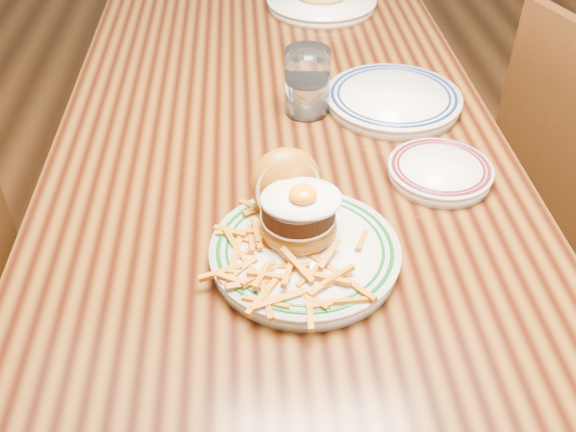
{
  "coord_description": "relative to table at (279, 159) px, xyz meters",
  "views": [
    {
      "loc": [
        -0.06,
        -1.08,
        1.41
      ],
      "look_at": [
        -0.01,
        -0.36,
        0.81
      ],
      "focal_mm": 40.0,
      "sensor_mm": 36.0,
      "label": 1
    }
  ],
  "objects": [
    {
      "name": "rear_plate",
      "position": [
        0.24,
        0.05,
        0.1
      ],
      "size": [
        0.27,
        0.27,
        0.03
      ],
      "rotation": [
        0.0,
        0.0,
        -0.43
      ],
      "color": "silver",
      "rests_on": "table"
    },
    {
      "name": "main_plate",
      "position": [
        0.01,
        -0.38,
        0.13
      ],
      "size": [
        0.28,
        0.3,
        0.14
      ],
      "rotation": [
        0.0,
        0.0,
        0.22
      ],
      "color": "silver",
      "rests_on": "table"
    },
    {
      "name": "floor",
      "position": [
        0.0,
        0.0,
        -0.66
      ],
      "size": [
        6.0,
        6.0,
        0.0
      ],
      "primitive_type": "plane",
      "color": "black",
      "rests_on": "ground"
    },
    {
      "name": "far_plate",
      "position": [
        0.15,
        0.56,
        0.11
      ],
      "size": [
        0.29,
        0.29,
        0.05
      ],
      "rotation": [
        0.0,
        0.0,
        -0.17
      ],
      "color": "silver",
      "rests_on": "table"
    },
    {
      "name": "side_plate",
      "position": [
        0.27,
        -0.2,
        0.1
      ],
      "size": [
        0.18,
        0.18,
        0.03
      ],
      "rotation": [
        0.0,
        0.0,
        0.14
      ],
      "color": "silver",
      "rests_on": "table"
    },
    {
      "name": "table",
      "position": [
        0.0,
        0.0,
        0.0
      ],
      "size": [
        0.85,
        1.6,
        0.75
      ],
      "color": "black",
      "rests_on": "floor"
    },
    {
      "name": "water_glass",
      "position": [
        0.06,
        0.04,
        0.15
      ],
      "size": [
        0.09,
        0.09,
        0.13
      ],
      "color": "white",
      "rests_on": "table"
    }
  ]
}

